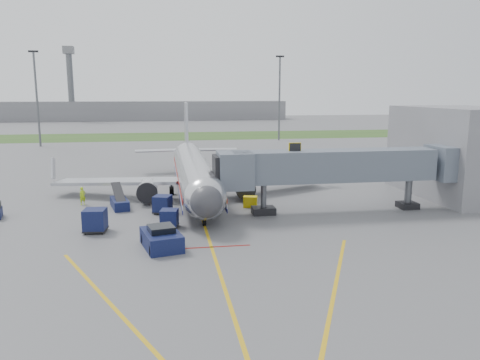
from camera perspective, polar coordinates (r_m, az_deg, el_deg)
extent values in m
plane|color=#565659|center=(39.81, -4.10, -6.33)|extent=(400.00, 400.00, 0.00)
cube|color=#2D4C1E|center=(128.51, -7.84, 5.32)|extent=(300.00, 25.00, 0.01)
cube|color=gold|center=(37.91, -3.82, -7.20)|extent=(0.25, 50.00, 0.01)
cube|color=maroon|center=(36.02, -3.51, -8.16)|extent=(6.00, 0.25, 0.01)
cube|color=gold|center=(26.72, -14.57, -15.42)|extent=(9.52, 20.04, 0.01)
cube|color=gold|center=(28.19, 11.30, -13.84)|extent=(9.52, 20.04, 0.01)
cylinder|color=silver|center=(53.79, -5.62, 1.04)|extent=(3.80, 28.00, 3.80)
sphere|color=silver|center=(40.08, -4.29, -2.23)|extent=(3.80, 3.80, 3.80)
sphere|color=#38383D|center=(38.82, -4.12, -2.65)|extent=(2.74, 2.74, 2.74)
cube|color=black|center=(39.57, -4.25, -1.58)|extent=(2.20, 1.20, 0.55)
cone|color=silver|center=(70.09, -6.52, 3.25)|extent=(3.80, 5.00, 3.80)
cube|color=#B7BAC1|center=(69.20, -6.57, 6.48)|extent=(0.35, 4.20, 7.00)
cube|color=#B7BAC1|center=(54.08, -14.63, -0.17)|extent=(15.10, 8.59, 1.13)
cube|color=#B7BAC1|center=(55.13, 3.24, 0.36)|extent=(15.10, 8.59, 1.13)
cylinder|color=silver|center=(51.01, -11.21, -1.17)|extent=(2.10, 3.60, 2.10)
cylinder|color=silver|center=(51.69, 0.39, -0.81)|extent=(2.10, 3.60, 2.10)
cube|color=maroon|center=(54.00, -3.58, 0.74)|extent=(0.05, 28.00, 0.45)
cube|color=navy|center=(54.16, -3.57, -0.20)|extent=(0.05, 28.00, 0.35)
cylinder|color=black|center=(41.64, -4.37, -5.15)|extent=(0.28, 0.70, 0.70)
cylinder|color=black|center=(54.59, -8.34, -1.28)|extent=(0.50, 1.00, 1.00)
cylinder|color=black|center=(54.91, -2.91, -1.11)|extent=(0.50, 1.00, 1.00)
cube|color=slate|center=(46.48, 11.40, 1.76)|extent=(20.00, 3.00, 3.00)
cube|color=slate|center=(44.03, -0.63, 1.22)|extent=(3.20, 3.60, 3.40)
cube|color=black|center=(43.87, -2.18, 1.17)|extent=(1.60, 3.00, 2.80)
cube|color=yellow|center=(44.99, 6.70, 3.92)|extent=(1.20, 0.15, 1.00)
cylinder|color=#595B60|center=(45.08, 2.90, -2.27)|extent=(0.56, 0.56, 3.10)
cube|color=black|center=(45.36, 2.88, -3.74)|extent=(2.20, 1.60, 0.70)
cylinder|color=#595B60|center=(50.38, 19.82, -1.52)|extent=(0.70, 0.70, 3.10)
cube|color=black|center=(50.65, 19.73, -2.90)|extent=(1.80, 1.80, 0.60)
cube|color=slate|center=(51.94, 23.89, 1.97)|extent=(3.00, 4.00, 3.40)
cube|color=slate|center=(58.78, 25.37, 3.15)|extent=(10.00, 16.00, 10.00)
cylinder|color=#595B60|center=(111.19, -23.50, 8.91)|extent=(0.44, 0.44, 20.00)
cube|color=black|center=(111.51, -23.90, 14.15)|extent=(2.00, 0.40, 0.40)
cylinder|color=#595B60|center=(116.46, 4.82, 9.78)|extent=(0.44, 0.44, 20.00)
cube|color=black|center=(116.77, 4.90, 14.79)|extent=(2.00, 0.40, 0.40)
cube|color=slate|center=(208.19, -11.29, 8.30)|extent=(120.00, 14.00, 8.00)
cylinder|color=#595B60|center=(206.24, -19.93, 10.64)|extent=(2.40, 2.40, 28.00)
cube|color=slate|center=(206.92, -20.19, 14.65)|extent=(4.00, 4.00, 3.00)
cube|color=#0C1337|center=(36.14, -9.56, -7.18)|extent=(3.40, 4.60, 1.26)
cube|color=black|center=(35.90, -9.60, -5.96)|extent=(2.21, 2.21, 0.57)
cylinder|color=black|center=(34.60, -10.67, -8.33)|extent=(0.46, 0.95, 0.92)
cylinder|color=black|center=(35.04, -7.33, -7.98)|extent=(0.46, 0.95, 0.92)
cylinder|color=black|center=(37.39, -11.63, -6.92)|extent=(0.46, 0.95, 0.92)
cylinder|color=black|center=(37.80, -8.53, -6.62)|extent=(0.46, 0.95, 0.92)
cylinder|color=black|center=(50.27, -27.09, -3.65)|extent=(0.28, 0.47, 0.44)
cube|color=#0C1337|center=(41.25, -17.25, -4.62)|extent=(1.95, 1.95, 1.78)
cube|color=black|center=(41.48, -17.19, -5.80)|extent=(2.01, 2.01, 0.14)
cylinder|color=black|center=(41.02, -18.35, -6.11)|extent=(0.28, 0.35, 0.32)
cylinder|color=black|center=(40.69, -16.46, -6.14)|extent=(0.28, 0.35, 0.32)
cylinder|color=black|center=(42.30, -17.88, -5.58)|extent=(0.28, 0.35, 0.32)
cylinder|color=black|center=(41.98, -16.05, -5.61)|extent=(0.28, 0.35, 0.32)
cube|color=#0C1337|center=(41.20, -8.61, -4.56)|extent=(1.69, 1.69, 1.45)
cube|color=black|center=(41.39, -8.59, -5.52)|extent=(1.74, 1.74, 0.11)
cylinder|color=black|center=(40.97, -9.49, -5.77)|extent=(0.25, 0.29, 0.26)
cylinder|color=black|center=(40.78, -7.94, -5.81)|extent=(0.25, 0.29, 0.26)
cylinder|color=black|center=(42.03, -9.21, -5.34)|extent=(0.25, 0.29, 0.26)
cylinder|color=black|center=(41.84, -7.70, -5.38)|extent=(0.25, 0.29, 0.26)
cube|color=#0C1337|center=(46.11, -9.44, -2.86)|extent=(2.00, 2.00, 1.57)
cube|color=black|center=(46.30, -9.41, -3.80)|extent=(2.07, 2.07, 0.12)
cylinder|color=black|center=(45.96, -10.38, -3.99)|extent=(0.30, 0.34, 0.28)
cylinder|color=black|center=(45.55, -8.95, -4.07)|extent=(0.30, 0.34, 0.28)
cylinder|color=black|center=(47.06, -9.86, -3.63)|extent=(0.30, 0.34, 0.28)
cylinder|color=black|center=(46.66, -8.46, -3.71)|extent=(0.30, 0.34, 0.28)
cube|color=#0C1337|center=(49.20, -14.46, -2.78)|extent=(2.29, 4.05, 0.95)
cube|color=black|center=(49.49, -14.60, -1.52)|extent=(1.87, 4.38, 1.50)
cylinder|color=black|center=(47.84, -14.85, -3.40)|extent=(0.36, 0.63, 0.59)
cylinder|color=black|center=(47.98, -13.59, -3.30)|extent=(0.36, 0.63, 0.59)
cylinder|color=black|center=(50.51, -15.26, -2.69)|extent=(0.36, 0.63, 0.59)
cylinder|color=black|center=(50.64, -14.07, -2.60)|extent=(0.36, 0.63, 0.59)
cube|color=yellow|center=(48.02, 1.26, -2.66)|extent=(1.60, 1.26, 1.13)
cylinder|color=black|center=(48.16, 0.70, -3.14)|extent=(0.25, 0.32, 0.28)
cylinder|color=black|center=(48.09, 1.82, -3.16)|extent=(0.25, 0.32, 0.28)
imported|color=#A8D318|center=(51.62, -18.64, -1.85)|extent=(0.82, 0.79, 1.90)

